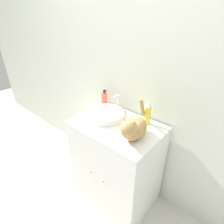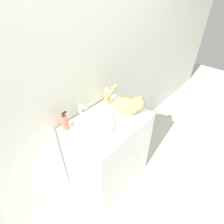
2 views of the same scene
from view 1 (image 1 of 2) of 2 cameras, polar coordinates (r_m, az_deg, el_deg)
name	(u,v)px [view 1 (image 1 of 2)]	position (r m, az deg, el deg)	size (l,w,h in m)	color
ground_plane	(99,210)	(1.89, -4.39, -29.38)	(8.00, 8.00, 0.00)	beige
wall_back	(141,66)	(1.47, 9.30, 14.52)	(6.00, 0.05, 2.50)	silver
vanity_cabinet	(116,163)	(1.67, 1.34, -16.24)	(0.72, 0.51, 0.84)	white
sink_basin	(106,115)	(1.49, -1.97, -0.84)	(0.31, 0.31, 0.06)	white
faucet	(118,104)	(1.58, 1.97, 2.57)	(0.18, 0.10, 0.16)	silver
cat	(133,127)	(1.23, 6.89, -4.97)	(0.23, 0.39, 0.26)	tan
soap_bottle	(104,99)	(1.68, -2.51, 4.22)	(0.06, 0.06, 0.17)	#EF6047
spray_bottle	(148,113)	(1.41, 11.59, -0.46)	(0.05, 0.05, 0.19)	#EADB4C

